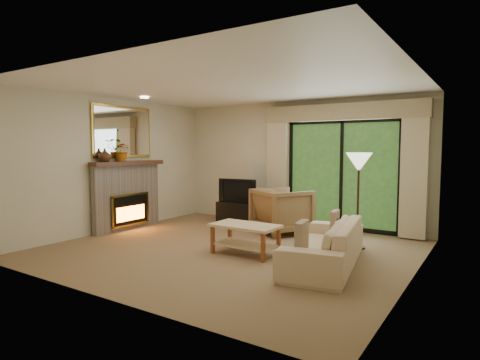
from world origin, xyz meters
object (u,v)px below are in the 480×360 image
Objects in this scene: media_console at (239,212)px; sofa at (324,243)px; coffee_table at (245,239)px; armchair at (282,211)px.

sofa reaches higher than media_console.
coffee_table is (-1.23, -0.11, -0.08)m from sofa.
media_console is at bearing 11.85° from armchair.
armchair is at bearing 98.58° from coffee_table.
sofa is at bearing 5.89° from coffee_table.
coffee_table is (1.47, -2.08, 0.00)m from media_console.
armchair is at bearing -147.15° from sofa.
armchair is at bearing -24.26° from media_console.
sofa is (1.46, -1.57, -0.13)m from armchair.
coffee_table is (0.23, -1.68, -0.20)m from armchair.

